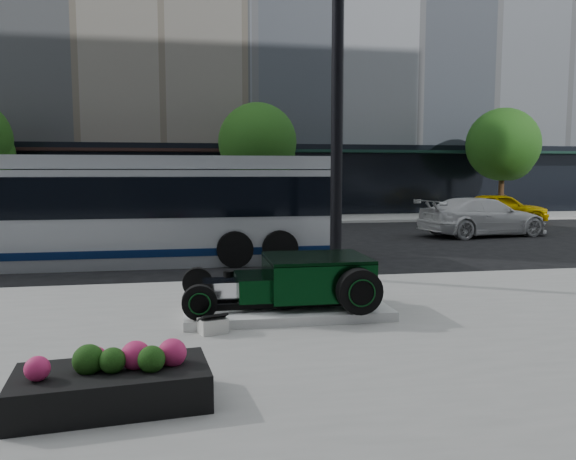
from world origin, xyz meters
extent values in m
plane|color=black|center=(0.00, 0.00, 0.00)|extent=(120.00, 120.00, 0.00)
cube|color=gray|center=(0.00, 14.00, 0.06)|extent=(70.00, 4.00, 0.12)
cube|color=black|center=(-10.00, 16.20, 2.00)|extent=(22.00, 0.50, 4.00)
cube|color=black|center=(13.00, 16.20, 2.00)|extent=(24.00, 0.50, 4.00)
cube|color=black|center=(-10.00, 15.60, 3.60)|extent=(22.00, 1.60, 0.15)
cube|color=black|center=(13.00, 15.60, 3.60)|extent=(24.00, 1.60, 0.15)
cylinder|color=black|center=(1.00, 13.00, 1.42)|extent=(0.28, 0.28, 2.60)
sphere|color=#193A0F|center=(1.00, 13.00, 3.92)|extent=(3.80, 3.80, 3.80)
sphere|color=#193A0F|center=(1.60, 13.30, 3.32)|extent=(2.60, 2.60, 2.60)
cylinder|color=black|center=(14.00, 13.00, 1.42)|extent=(0.28, 0.28, 2.60)
sphere|color=#193A0F|center=(14.00, 13.00, 3.92)|extent=(3.80, 3.80, 3.80)
sphere|color=#193A0F|center=(14.60, 13.30, 3.32)|extent=(2.60, 2.60, 2.60)
cube|color=silver|center=(-0.82, -5.07, 0.20)|extent=(3.40, 1.80, 0.15)
cube|color=black|center=(-0.82, -5.52, 0.37)|extent=(3.00, 0.08, 0.10)
cube|color=black|center=(-0.82, -4.62, 0.37)|extent=(3.00, 0.08, 0.10)
cube|color=black|center=(-0.27, -5.07, 0.72)|extent=(1.70, 1.45, 0.62)
cube|color=black|center=(-0.27, -5.07, 1.05)|extent=(1.70, 1.45, 0.06)
cube|color=black|center=(-1.37, -5.07, 0.60)|extent=(0.55, 1.05, 0.38)
cube|color=silver|center=(-1.92, -5.07, 0.55)|extent=(0.55, 0.55, 0.34)
cylinder|color=black|center=(-1.77, -5.07, 0.82)|extent=(0.18, 0.18, 0.10)
cylinder|color=black|center=(-2.27, -5.07, 0.43)|extent=(0.06, 1.55, 0.06)
cylinder|color=black|center=(0.23, -5.92, 0.63)|extent=(0.72, 0.24, 0.72)
cylinder|color=black|center=(0.23, -6.05, 0.63)|extent=(0.37, 0.02, 0.37)
torus|color=#093312|center=(0.23, -6.06, 0.63)|extent=(0.44, 0.02, 0.44)
cylinder|color=black|center=(0.23, -4.22, 0.63)|extent=(0.72, 0.24, 0.72)
cylinder|color=black|center=(0.23, -4.09, 0.63)|extent=(0.37, 0.02, 0.37)
torus|color=#093312|center=(0.23, -4.08, 0.63)|extent=(0.44, 0.02, 0.44)
cylinder|color=black|center=(-2.27, -5.85, 0.54)|extent=(0.54, 0.16, 0.54)
cylinder|color=black|center=(-2.27, -5.94, 0.54)|extent=(0.28, 0.02, 0.28)
torus|color=#093312|center=(-2.27, -5.95, 0.54)|extent=(0.34, 0.02, 0.34)
cylinder|color=black|center=(-2.27, -4.29, 0.54)|extent=(0.54, 0.16, 0.54)
cylinder|color=black|center=(-2.27, -4.20, 0.54)|extent=(0.28, 0.02, 0.28)
torus|color=#093312|center=(-2.27, -4.19, 0.54)|extent=(0.34, 0.02, 0.34)
cube|color=silver|center=(-2.09, -6.06, 0.23)|extent=(0.47, 0.41, 0.22)
cube|color=black|center=(-2.09, -6.06, 0.35)|extent=(0.47, 0.39, 0.15)
cylinder|color=black|center=(0.84, -2.20, 4.41)|extent=(0.26, 0.26, 8.59)
cylinder|color=black|center=(0.84, -2.20, 0.23)|extent=(0.47, 0.47, 0.21)
cube|color=black|center=(-3.22, -8.51, 0.31)|extent=(2.03, 1.16, 0.39)
sphere|color=#D52565|center=(-3.90, -8.51, 0.62)|extent=(0.25, 0.25, 0.25)
sphere|color=#193A0F|center=(-3.63, -8.51, 0.62)|extent=(0.25, 0.25, 0.25)
sphere|color=#D52565|center=(-3.36, -8.51, 0.62)|extent=(0.25, 0.25, 0.25)
sphere|color=#193A0F|center=(-3.08, -8.51, 0.62)|extent=(0.25, 0.25, 0.25)
sphere|color=#D52565|center=(-2.81, -8.51, 0.62)|extent=(0.25, 0.25, 0.25)
sphere|color=#193A0F|center=(-2.54, -8.51, 0.62)|extent=(0.25, 0.25, 0.25)
cube|color=#ADB1B7|center=(-4.61, 1.60, 1.27)|extent=(12.00, 2.55, 2.55)
cube|color=#081B46|center=(-4.61, 1.60, 0.42)|extent=(12.05, 2.60, 0.20)
cube|color=black|center=(-4.61, 1.60, 1.85)|extent=(12.05, 2.60, 1.05)
cube|color=#ADB1B7|center=(-4.61, 1.60, 2.75)|extent=(12.00, 2.40, 0.35)
cube|color=black|center=(1.42, 1.60, 1.55)|extent=(0.06, 2.30, 1.70)
cylinder|color=black|center=(-1.21, 0.30, 0.48)|extent=(0.96, 0.28, 0.96)
cylinder|color=black|center=(-1.21, 2.90, 0.48)|extent=(0.96, 0.28, 0.96)
cylinder|color=black|center=(-0.01, 0.30, 0.48)|extent=(0.96, 0.28, 0.96)
cylinder|color=black|center=(-0.01, 2.90, 0.48)|extent=(0.96, 0.28, 0.96)
imported|color=silver|center=(8.93, 5.81, 0.75)|extent=(5.41, 2.83, 1.50)
imported|color=#D9B100|center=(12.63, 10.66, 0.73)|extent=(4.54, 2.50, 1.46)
camera|label=1|loc=(-2.44, -14.29, 2.52)|focal=35.00mm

